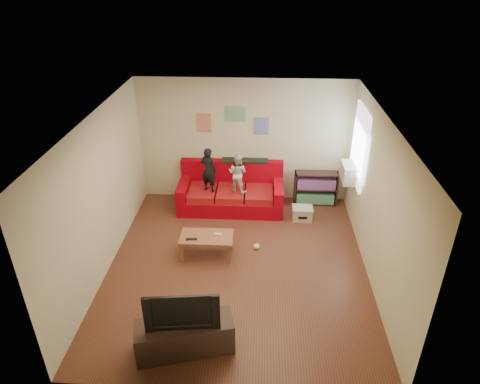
# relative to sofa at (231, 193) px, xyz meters

# --- Properties ---
(room_shell) EXTENTS (4.52, 5.02, 2.72)m
(room_shell) POSITION_rel_sofa_xyz_m (0.26, -2.08, 1.02)
(room_shell) COLOR brown
(room_shell) RESTS_ON ground
(sofa) EXTENTS (2.22, 1.02, 0.98)m
(sofa) POSITION_rel_sofa_xyz_m (0.00, 0.00, 0.00)
(sofa) COLOR #A50212
(sofa) RESTS_ON ground
(child_a) EXTENTS (0.42, 0.36, 0.96)m
(child_a) POSITION_rel_sofa_xyz_m (-0.45, -0.18, 0.62)
(child_a) COLOR black
(child_a) RESTS_ON sofa
(child_b) EXTENTS (0.50, 0.45, 0.84)m
(child_b) POSITION_rel_sofa_xyz_m (0.15, -0.18, 0.56)
(child_b) COLOR silver
(child_b) RESTS_ON sofa
(coffee_table) EXTENTS (0.94, 0.52, 0.42)m
(coffee_table) POSITION_rel_sofa_xyz_m (-0.31, -1.81, 0.04)
(coffee_table) COLOR #965739
(coffee_table) RESTS_ON ground
(remote) EXTENTS (0.20, 0.07, 0.02)m
(remote) POSITION_rel_sofa_xyz_m (-0.56, -1.93, 0.11)
(remote) COLOR black
(remote) RESTS_ON coffee_table
(game_controller) EXTENTS (0.13, 0.05, 0.03)m
(game_controller) POSITION_rel_sofa_xyz_m (-0.11, -1.76, 0.11)
(game_controller) COLOR white
(game_controller) RESTS_ON coffee_table
(bookshelf) EXTENTS (0.93, 0.28, 0.74)m
(bookshelf) POSITION_rel_sofa_xyz_m (1.83, 0.22, 0.00)
(bookshelf) COLOR #38201C
(bookshelf) RESTS_ON ground
(window) EXTENTS (0.04, 1.08, 1.48)m
(window) POSITION_rel_sofa_xyz_m (2.48, -0.43, 1.31)
(window) COLOR white
(window) RESTS_ON room_shell
(ac_unit) EXTENTS (0.28, 0.55, 0.35)m
(ac_unit) POSITION_rel_sofa_xyz_m (2.36, -0.43, 0.75)
(ac_unit) COLOR #B7B2A3
(ac_unit) RESTS_ON window
(artwork_left) EXTENTS (0.30, 0.01, 0.40)m
(artwork_left) POSITION_rel_sofa_xyz_m (-0.59, 0.41, 1.42)
(artwork_left) COLOR #D87266
(artwork_left) RESTS_ON room_shell
(artwork_center) EXTENTS (0.42, 0.01, 0.32)m
(artwork_center) POSITION_rel_sofa_xyz_m (0.06, 0.41, 1.62)
(artwork_center) COLOR #72B27F
(artwork_center) RESTS_ON room_shell
(artwork_right) EXTENTS (0.30, 0.01, 0.38)m
(artwork_right) POSITION_rel_sofa_xyz_m (0.61, 0.41, 1.37)
(artwork_right) COLOR #727FCC
(artwork_right) RESTS_ON room_shell
(file_box) EXTENTS (0.41, 0.32, 0.29)m
(file_box) POSITION_rel_sofa_xyz_m (1.50, -0.48, -0.18)
(file_box) COLOR beige
(file_box) RESTS_ON ground
(tv_stand) EXTENTS (1.39, 0.76, 0.50)m
(tv_stand) POSITION_rel_sofa_xyz_m (-0.35, -3.96, -0.08)
(tv_stand) COLOR #3C2923
(tv_stand) RESTS_ON ground
(television) EXTENTS (0.99, 0.24, 0.57)m
(television) POSITION_rel_sofa_xyz_m (-0.35, -3.96, 0.45)
(television) COLOR black
(television) RESTS_ON tv_stand
(tissue) EXTENTS (0.13, 0.13, 0.11)m
(tissue) POSITION_rel_sofa_xyz_m (0.58, -1.56, -0.27)
(tissue) COLOR white
(tissue) RESTS_ON ground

